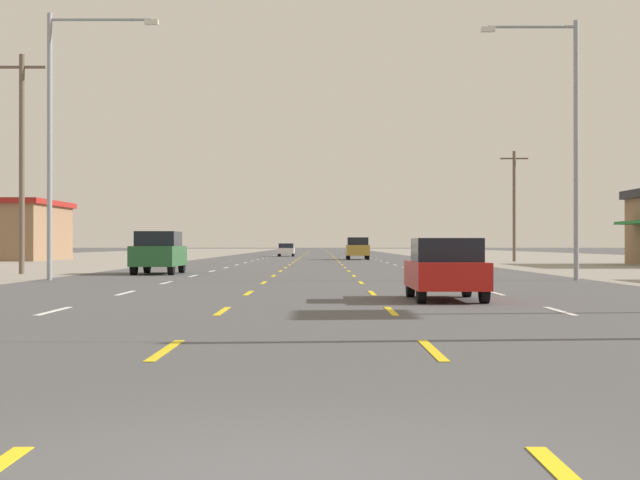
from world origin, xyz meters
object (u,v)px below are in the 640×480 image
(suv_far_left_near, at_px, (156,252))
(streetlight_right_row_0, at_px, (565,131))
(sedan_inner_left_midfar, at_px, (284,250))
(streetlight_left_row_0, at_px, (58,126))
(suv_inner_right_mid, at_px, (355,248))
(hatchback_inner_right_nearest, at_px, (443,269))

(suv_far_left_near, height_order, streetlight_right_row_0, streetlight_right_row_0)
(sedan_inner_left_midfar, bearing_deg, streetlight_left_row_0, -94.89)
(streetlight_left_row_0, bearing_deg, suv_inner_right_mid, 75.04)
(suv_inner_right_mid, relative_size, sedan_inner_left_midfar, 1.09)
(hatchback_inner_right_nearest, height_order, streetlight_right_row_0, streetlight_right_row_0)
(suv_inner_right_mid, bearing_deg, streetlight_left_row_0, -104.96)
(hatchback_inner_right_nearest, height_order, suv_inner_right_mid, suv_inner_right_mid)
(suv_inner_right_mid, height_order, streetlight_right_row_0, streetlight_right_row_0)
(hatchback_inner_right_nearest, height_order, sedan_inner_left_midfar, hatchback_inner_right_nearest)
(suv_inner_right_mid, bearing_deg, suv_far_left_near, -104.50)
(suv_inner_right_mid, height_order, streetlight_left_row_0, streetlight_left_row_0)
(sedan_inner_left_midfar, xyz_separation_m, streetlight_right_row_0, (13.31, -72.60, 4.99))
(suv_inner_right_mid, relative_size, streetlight_right_row_0, 0.49)
(suv_far_left_near, distance_m, suv_inner_right_mid, 43.38)
(hatchback_inner_right_nearest, xyz_separation_m, streetlight_left_row_0, (-13.12, 13.51, 5.17))
(streetlight_left_row_0, bearing_deg, streetlight_right_row_0, -0.00)
(streetlight_left_row_0, bearing_deg, hatchback_inner_right_nearest, -45.82)
(suv_inner_right_mid, xyz_separation_m, streetlight_left_row_0, (-13.35, -49.97, 4.92))
(suv_far_left_near, xyz_separation_m, streetlight_left_row_0, (-2.49, -7.97, 4.92))
(hatchback_inner_right_nearest, relative_size, sedan_inner_left_midfar, 0.87)
(sedan_inner_left_midfar, xyz_separation_m, streetlight_left_row_0, (-6.22, -72.60, 5.19))
(suv_far_left_near, bearing_deg, streetlight_right_row_0, -25.07)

